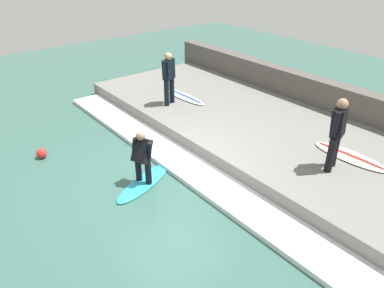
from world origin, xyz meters
TOP-DOWN VIEW (x-y plane):
  - ground_plane at (0.00, 0.00)m, footprint 28.00×28.00m
  - concrete_ledge at (3.22, 0.00)m, footprint 4.40×12.44m
  - back_wall at (5.67, 0.00)m, footprint 0.50×13.06m
  - wave_foam_crest at (0.54, 0.00)m, footprint 0.96×11.81m
  - surfboard_riding at (-0.64, 0.20)m, footprint 1.93×1.17m
  - surfer_riding at (-0.64, 0.20)m, footprint 0.53×0.58m
  - surfer_waiting_near at (2.05, 2.93)m, footprint 0.52×0.36m
  - surfboard_waiting_near at (2.75, 3.09)m, footprint 0.49×1.92m
  - surfer_waiting_far at (2.64, -2.43)m, footprint 0.55×0.38m
  - surfboard_waiting_far at (3.44, -2.46)m, footprint 0.65×1.86m
  - marker_buoy at (-2.08, 2.84)m, footprint 0.26×0.26m

SIDE VIEW (x-z plane):
  - ground_plane at x=0.00m, z-range 0.00..0.00m
  - surfboard_riding at x=-0.64m, z-range 0.00..0.06m
  - wave_foam_crest at x=0.54m, z-range 0.00..0.12m
  - marker_buoy at x=-2.08m, z-range 0.00..0.26m
  - concrete_ledge at x=3.22m, z-range 0.00..0.43m
  - surfboard_waiting_far at x=3.44m, z-range 0.42..0.49m
  - surfboard_waiting_near at x=2.75m, z-range 0.42..0.49m
  - back_wall at x=5.67m, z-range 0.00..1.24m
  - surfer_riding at x=-0.64m, z-range 0.13..1.41m
  - surfer_waiting_near at x=2.05m, z-range 0.53..2.15m
  - surfer_waiting_far at x=2.64m, z-range 0.53..2.21m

